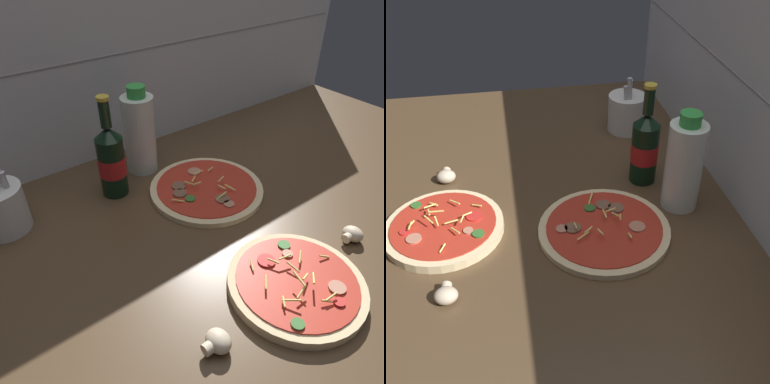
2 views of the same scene
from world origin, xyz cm
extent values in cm
cube|color=#4C3823|center=(0.00, 0.00, 1.25)|extent=(160.00, 90.00, 2.50)
cylinder|color=beige|center=(-9.50, -20.04, 3.50)|extent=(25.32, 25.32, 2.00)
cylinder|color=#B22D1E|center=(-9.50, -20.04, 4.65)|extent=(22.29, 22.29, 0.30)
cylinder|color=#B7755B|center=(-5.96, -14.78, 5.00)|extent=(2.11, 2.11, 0.40)
cylinder|color=#B7755B|center=(-5.34, -25.71, 5.00)|extent=(3.12, 3.12, 0.40)
cylinder|color=red|center=(-7.75, -27.83, 5.00)|extent=(2.01, 2.01, 0.40)
cylinder|color=red|center=(-10.60, -13.55, 5.00)|extent=(3.45, 3.45, 0.40)
cylinder|color=#336628|center=(-16.77, -26.31, 5.00)|extent=(2.30, 2.30, 0.40)
cylinder|color=#336628|center=(-4.62, -12.71, 5.00)|extent=(2.52, 2.52, 0.40)
cylinder|color=#EADB6B|center=(-14.63, -22.99, 5.98)|extent=(2.37, 2.64, 1.13)
cylinder|color=#EADB6B|center=(-15.63, -22.25, 5.63)|extent=(1.66, 1.93, 0.47)
cylinder|color=#EADB6B|center=(-12.08, -22.99, 6.25)|extent=(2.90, 0.95, 1.01)
cylinder|color=#EADB6B|center=(-13.92, -12.95, 5.34)|extent=(1.57, 2.27, 0.75)
cylinder|color=#EADB6B|center=(-9.62, -26.57, 5.46)|extent=(1.86, 1.52, 0.79)
cylinder|color=#EADB6B|center=(-8.61, -26.61, 5.87)|extent=(2.68, 0.58, 0.66)
cylinder|color=#EADB6B|center=(-15.17, -17.64, 5.94)|extent=(2.39, 2.38, 0.66)
cylinder|color=#EADB6B|center=(-1.10, -19.75, 5.30)|extent=(2.04, 1.43, 0.93)
cylinder|color=#EADB6B|center=(-8.82, -21.20, 6.19)|extent=(2.59, 1.12, 1.09)
cylinder|color=#EADB6B|center=(-8.29, -15.90, 6.47)|extent=(2.60, 0.96, 0.51)
cylinder|color=#EADB6B|center=(-10.36, -14.97, 5.95)|extent=(1.22, 2.18, 0.41)
cylinder|color=#EADB6B|center=(-10.86, -21.26, 7.15)|extent=(1.03, 3.38, 0.76)
cylinder|color=#EADB6B|center=(-8.62, -22.66, 7.00)|extent=(2.47, 2.12, 0.77)
cylinder|color=#EADB6B|center=(-5.43, -17.28, 5.89)|extent=(2.67, 2.07, 0.79)
cylinder|color=#EADB6B|center=(-8.48, -18.17, 5.85)|extent=(0.63, 2.93, 0.78)
cylinder|color=beige|center=(-3.27, 13.64, 3.18)|extent=(28.25, 28.25, 1.36)
cylinder|color=#B22D1E|center=(-3.27, 13.64, 4.01)|extent=(24.86, 24.86, 0.30)
cylinder|color=brown|center=(-8.94, 17.57, 4.36)|extent=(3.58, 3.58, 0.40)
cylinder|color=#B7755B|center=(-1.82, 20.47, 4.36)|extent=(3.48, 3.48, 0.40)
cylinder|color=brown|center=(-3.80, 6.96, 4.36)|extent=(3.54, 3.54, 0.40)
cylinder|color=#B7755B|center=(-3.88, 4.58, 4.36)|extent=(2.55, 2.55, 0.40)
cylinder|color=brown|center=(-10.49, 14.98, 4.36)|extent=(3.39, 3.39, 0.40)
cylinder|color=#336628|center=(-9.82, 11.76, 4.36)|extent=(2.48, 2.48, 0.40)
cylinder|color=#EADB6B|center=(-7.11, 15.89, 5.43)|extent=(1.21, 2.52, 0.47)
cylinder|color=#EADB6B|center=(-0.35, 12.07, 5.76)|extent=(2.39, 1.02, 0.64)
cylinder|color=#EADB6B|center=(-3.71, 7.49, 4.96)|extent=(3.12, 0.36, 1.33)
cylinder|color=#EADB6B|center=(-12.79, 12.51, 4.70)|extent=(2.94, 1.71, 1.35)
cylinder|color=#EADB6B|center=(-1.62, 9.85, 5.24)|extent=(1.34, 2.10, 0.90)
cylinder|color=#EADB6B|center=(0.33, 8.49, 5.20)|extent=(1.49, 2.88, 1.10)
cylinder|color=#EADB6B|center=(-3.18, 17.01, 6.38)|extent=(2.50, 0.94, 0.97)
cylinder|color=#EADB6B|center=(1.56, 17.99, 5.09)|extent=(1.96, 0.50, 0.63)
cylinder|color=#EADB6B|center=(-5.81, 14.28, 5.63)|extent=(2.72, 0.57, 0.68)
cylinder|color=#EADB6B|center=(-5.14, 16.44, 5.65)|extent=(2.04, 1.49, 0.63)
cylinder|color=black|center=(-21.44, 27.29, 10.03)|extent=(6.52, 6.52, 15.05)
cone|color=black|center=(-21.44, 27.29, 18.99)|extent=(6.52, 6.52, 2.87)
cylinder|color=black|center=(-21.44, 27.29, 23.62)|extent=(2.48, 2.48, 6.38)
cylinder|color=gold|center=(-21.44, 27.29, 27.21)|extent=(2.85, 2.85, 0.80)
cylinder|color=red|center=(-21.44, 27.29, 10.33)|extent=(6.58, 6.58, 4.82)
cylinder|color=silver|center=(-10.28, 32.75, 12.74)|extent=(8.29, 8.29, 20.48)
cylinder|color=green|center=(-10.28, 32.75, 24.37)|extent=(4.56, 4.56, 2.79)
cylinder|color=beige|center=(8.66, -18.74, 4.03)|extent=(1.97, 1.97, 1.97)
ellipsoid|color=#C6B293|center=(10.41, -18.74, 4.03)|extent=(3.72, 4.37, 3.06)
cylinder|color=beige|center=(-30.38, -20.40, 4.10)|extent=(2.06, 2.06, 2.06)
ellipsoid|color=#C6B293|center=(-28.55, -20.40, 4.10)|extent=(3.90, 4.58, 3.21)
cylinder|color=silver|center=(-47.02, 29.79, 7.79)|extent=(10.67, 10.67, 10.57)
cylinder|color=#BCBCC1|center=(-46.97, 30.21, 12.39)|extent=(2.99, 1.54, 11.38)
cylinder|color=#BCBCC1|center=(-44.54, 28.84, 11.86)|extent=(1.88, 2.42, 10.33)
cylinder|color=#BCBCC1|center=(-44.88, 29.78, 12.96)|extent=(1.20, 1.90, 12.51)
camera|label=1|loc=(-52.37, -44.70, 57.97)|focal=35.00mm
camera|label=2|loc=(72.75, -5.45, 70.53)|focal=45.00mm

